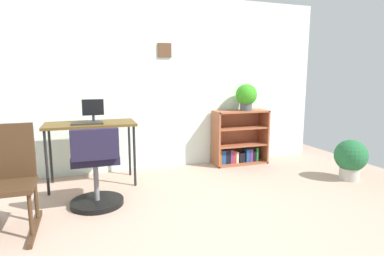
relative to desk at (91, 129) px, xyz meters
name	(u,v)px	position (x,y,z in m)	size (l,w,h in m)	color
ground_plane	(201,243)	(0.75, -1.68, -0.68)	(6.24, 6.24, 0.00)	tan
wall_back	(145,84)	(0.75, 0.47, 0.50)	(5.20, 0.12, 2.35)	silver
desk	(91,129)	(0.00, 0.00, 0.00)	(1.02, 0.51, 0.74)	brown
monitor	(93,111)	(0.04, 0.06, 0.20)	(0.24, 0.16, 0.27)	#262628
keyboard	(87,123)	(-0.03, -0.10, 0.08)	(0.34, 0.15, 0.02)	#292623
office_chair	(96,172)	(0.02, -0.71, -0.32)	(0.52, 0.55, 0.81)	black
rocking_chair	(8,178)	(-0.68, -0.96, -0.23)	(0.42, 0.64, 0.89)	#412A19
bookshelf_low	(238,140)	(2.08, 0.28, -0.33)	(0.81, 0.30, 0.79)	#9A5436
potted_plant_on_shelf	(246,96)	(2.16, 0.22, 0.32)	(0.30, 0.30, 0.38)	#474C51
potted_plant_floor	(351,158)	(3.04, -0.87, -0.40)	(0.39, 0.39, 0.51)	#B7B2A8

